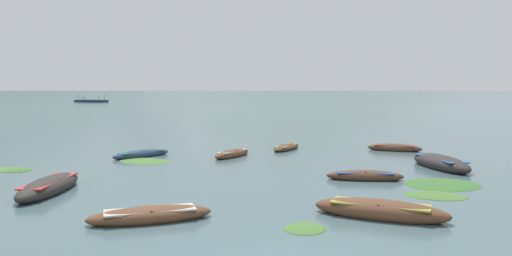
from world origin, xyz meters
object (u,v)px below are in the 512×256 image
(rowboat_2, at_px, (286,147))
(rowboat_8, at_px, (232,154))
(rowboat_4, at_px, (440,163))
(rowboat_1, at_px, (49,186))
(rowboat_5, at_px, (380,210))
(rowboat_9, at_px, (365,176))
(rowboat_3, at_px, (141,154))
(rowboat_6, at_px, (150,215))
(rowboat_7, at_px, (395,148))
(ferry_0, at_px, (91,101))

(rowboat_2, bearing_deg, rowboat_8, -135.87)
(rowboat_2, xyz_separation_m, rowboat_8, (-3.27, -3.17, 0.03))
(rowboat_2, bearing_deg, rowboat_4, -43.98)
(rowboat_1, distance_m, rowboat_8, 11.30)
(rowboat_5, xyz_separation_m, rowboat_9, (0.84, 5.92, -0.05))
(rowboat_3, bearing_deg, rowboat_6, -74.72)
(rowboat_7, distance_m, ferry_0, 121.48)
(rowboat_3, height_order, rowboat_7, rowboat_7)
(rowboat_4, distance_m, rowboat_6, 15.30)
(rowboat_1, relative_size, rowboat_3, 1.35)
(rowboat_7, relative_size, rowboat_9, 1.04)
(rowboat_6, bearing_deg, rowboat_7, 53.80)
(rowboat_5, bearing_deg, rowboat_3, 129.58)
(ferry_0, bearing_deg, rowboat_3, -68.87)
(rowboat_2, relative_size, rowboat_7, 1.00)
(rowboat_3, bearing_deg, rowboat_9, -30.64)
(rowboat_1, bearing_deg, rowboat_4, 18.63)
(rowboat_6, relative_size, rowboat_9, 1.14)
(rowboat_5, height_order, rowboat_6, rowboat_5)
(rowboat_2, relative_size, rowboat_4, 0.73)
(rowboat_7, bearing_deg, rowboat_2, 175.87)
(rowboat_1, bearing_deg, rowboat_8, 56.20)
(rowboat_1, bearing_deg, rowboat_6, -39.03)
(rowboat_4, bearing_deg, rowboat_1, -161.37)
(rowboat_1, bearing_deg, rowboat_9, 11.79)
(rowboat_8, bearing_deg, rowboat_5, -67.65)
(rowboat_2, distance_m, rowboat_5, 16.02)
(rowboat_2, xyz_separation_m, rowboat_5, (1.96, -15.90, 0.07))
(rowboat_3, xyz_separation_m, ferry_0, (-42.43, 109.79, 0.29))
(rowboat_3, distance_m, rowboat_8, 5.16)
(rowboat_1, relative_size, rowboat_5, 1.08)
(rowboat_2, xyz_separation_m, rowboat_9, (2.81, -9.98, 0.02))
(rowboat_3, bearing_deg, rowboat_4, -12.98)
(rowboat_2, bearing_deg, rowboat_1, -127.26)
(rowboat_5, height_order, rowboat_9, rowboat_5)
(rowboat_6, relative_size, rowboat_7, 1.10)
(rowboat_8, xyz_separation_m, rowboat_9, (6.07, -6.81, -0.00))
(rowboat_6, distance_m, ferry_0, 131.15)
(rowboat_1, height_order, rowboat_8, rowboat_1)
(rowboat_5, bearing_deg, rowboat_2, 97.05)
(rowboat_6, height_order, rowboat_7, rowboat_7)
(rowboat_3, distance_m, rowboat_4, 16.01)
(ferry_0, bearing_deg, rowboat_5, -66.65)
(rowboat_6, bearing_deg, rowboat_5, 3.85)
(rowboat_8, bearing_deg, ferry_0, 113.47)
(rowboat_4, xyz_separation_m, rowboat_6, (-12.04, -9.43, -0.08))
(rowboat_3, bearing_deg, rowboat_2, 21.52)
(rowboat_2, bearing_deg, rowboat_3, -158.48)
(rowboat_5, bearing_deg, rowboat_7, 72.76)
(ferry_0, bearing_deg, rowboat_2, -64.47)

